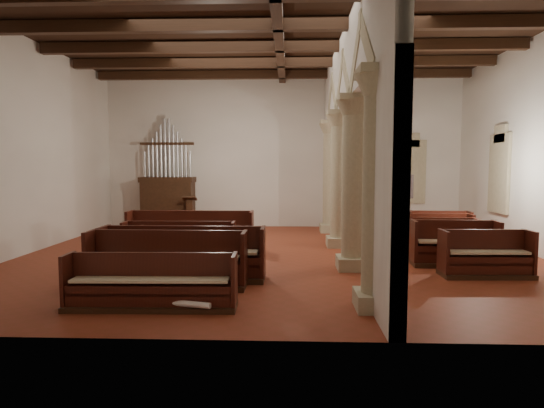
{
  "coord_description": "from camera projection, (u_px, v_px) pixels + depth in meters",
  "views": [
    {
      "loc": [
        0.29,
        -12.19,
        2.47
      ],
      "look_at": [
        -0.2,
        0.5,
        1.38
      ],
      "focal_mm": 30.0,
      "sensor_mm": 36.0,
      "label": 1
    }
  ],
  "objects": [
    {
      "name": "aisle_pew_1",
      "position": [
        454.0,
        251.0,
        11.13
      ],
      "size": [
        2.08,
        0.86,
        1.11
      ],
      "rotation": [
        0.0,
        0.0,
        -0.06
      ],
      "color": "#371F11",
      "rests_on": "floor"
    },
    {
      "name": "floor",
      "position": [
        279.0,
        256.0,
        12.36
      ],
      "size": [
        14.0,
        14.0,
        0.0
      ],
      "primitive_type": "plane",
      "color": "maroon",
      "rests_on": "ground"
    },
    {
      "name": "aisle_pew_0",
      "position": [
        486.0,
        261.0,
        10.04
      ],
      "size": [
        1.98,
        0.75,
        1.03
      ],
      "rotation": [
        0.0,
        0.0,
        0.03
      ],
      "color": "#371F11",
      "rests_on": "floor"
    },
    {
      "name": "wall_left",
      "position": [
        22.0,
        146.0,
        12.37
      ],
      "size": [
        0.02,
        12.0,
        6.0
      ],
      "primitive_type": "cube",
      "color": "white",
      "rests_on": "floor"
    },
    {
      "name": "tube_heater_a",
      "position": [
        182.0,
        303.0,
        7.6
      ],
      "size": [
        1.02,
        0.34,
        0.1
      ],
      "primitive_type": "cylinder",
      "rotation": [
        0.0,
        1.57,
        -0.24
      ],
      "color": "white",
      "rests_on": "floor"
    },
    {
      "name": "processional_banner",
      "position": [
        405.0,
        213.0,
        15.82
      ],
      "size": [
        0.51,
        0.65,
        2.31
      ],
      "rotation": [
        0.0,
        0.0,
        -0.3
      ],
      "color": "#371F11",
      "rests_on": "floor"
    },
    {
      "name": "nave_pew_2",
      "position": [
        183.0,
        262.0,
        9.79
      ],
      "size": [
        3.54,
        0.78,
        1.15
      ],
      "rotation": [
        0.0,
        0.0,
        -0.0
      ],
      "color": "#371F11",
      "rests_on": "floor"
    },
    {
      "name": "nave_pew_6",
      "position": [
        199.0,
        236.0,
        13.87
      ],
      "size": [
        2.81,
        0.83,
        0.97
      ],
      "rotation": [
        0.0,
        0.0,
        0.07
      ],
      "color": "#371F11",
      "rests_on": "floor"
    },
    {
      "name": "ceiling",
      "position": [
        279.0,
        29.0,
        11.85
      ],
      "size": [
        14.0,
        14.0,
        0.0
      ],
      "primitive_type": "plane",
      "rotation": [
        3.14,
        0.0,
        0.0
      ],
      "color": "black",
      "rests_on": "wall_back"
    },
    {
      "name": "window_back",
      "position": [
        409.0,
        172.0,
        17.94
      ],
      "size": [
        1.0,
        0.03,
        2.2
      ],
      "primitive_type": "cube",
      "color": "#367B58",
      "rests_on": "wall_back"
    },
    {
      "name": "hymnal_box_a",
      "position": [
        218.0,
        285.0,
        8.45
      ],
      "size": [
        0.35,
        0.32,
        0.29
      ],
      "primitive_type": "cube",
      "rotation": [
        0.0,
        0.0,
        0.37
      ],
      "color": "navy",
      "rests_on": "floor"
    },
    {
      "name": "aisle_pew_4",
      "position": [
        439.0,
        233.0,
        14.16
      ],
      "size": [
        1.91,
        0.77,
        1.04
      ],
      "rotation": [
        0.0,
        0.0,
        -0.04
      ],
      "color": "#371F11",
      "rests_on": "floor"
    },
    {
      "name": "nave_pew_3",
      "position": [
        192.0,
        253.0,
        11.09
      ],
      "size": [
        2.71,
        0.68,
        0.97
      ],
      "rotation": [
        0.0,
        0.0,
        -0.01
      ],
      "color": "#371F11",
      "rests_on": "floor"
    },
    {
      "name": "aisle_pew_2",
      "position": [
        438.0,
        244.0,
        12.26
      ],
      "size": [
        2.08,
        0.82,
        1.05
      ],
      "rotation": [
        0.0,
        0.0,
        -0.06
      ],
      "color": "#371F11",
      "rests_on": "floor"
    },
    {
      "name": "nave_pew_0",
      "position": [
        151.0,
        291.0,
        7.81
      ],
      "size": [
        2.95,
        0.7,
        0.95
      ],
      "rotation": [
        0.0,
        0.0,
        0.02
      ],
      "color": "#371F11",
      "rests_on": "floor"
    },
    {
      "name": "hymnal_box_c",
      "position": [
        247.0,
        247.0,
        12.38
      ],
      "size": [
        0.3,
        0.26,
        0.28
      ],
      "primitive_type": "cube",
      "rotation": [
        0.0,
        0.0,
        -0.1
      ],
      "color": "navy",
      "rests_on": "floor"
    },
    {
      "name": "hymnal_box_b",
      "position": [
        203.0,
        268.0,
        9.84
      ],
      "size": [
        0.38,
        0.35,
        0.3
      ],
      "primitive_type": "cube",
      "rotation": [
        0.0,
        0.0,
        -0.42
      ],
      "color": "#153795",
      "rests_on": "floor"
    },
    {
      "name": "window_right_b",
      "position": [
        500.0,
        174.0,
        14.39
      ],
      "size": [
        0.03,
        1.0,
        2.2
      ],
      "primitive_type": "cube",
      "color": "#367B58",
      "rests_on": "wall_right"
    },
    {
      "name": "lectern",
      "position": [
        190.0,
        216.0,
        17.31
      ],
      "size": [
        0.55,
        0.55,
        1.32
      ],
      "rotation": [
        0.0,
        0.0,
        0.04
      ],
      "color": "#3E1D13",
      "rests_on": "floor"
    },
    {
      "name": "nave_pew_1",
      "position": [
        167.0,
        268.0,
        9.21
      ],
      "size": [
        3.24,
        0.8,
        1.14
      ],
      "rotation": [
        0.0,
        0.0,
        -0.01
      ],
      "color": "#371F11",
      "rests_on": "floor"
    },
    {
      "name": "arcade",
      "position": [
        347.0,
        124.0,
        11.99
      ],
      "size": [
        0.9,
        11.9,
        6.0
      ],
      "color": "#BDB08C",
      "rests_on": "floor"
    },
    {
      "name": "wall_front",
      "position": [
        268.0,
        126.0,
        6.13
      ],
      "size": [
        14.0,
        0.02,
        6.0
      ],
      "primitive_type": "cube",
      "color": "white",
      "rests_on": "floor"
    },
    {
      "name": "nave_pew_4",
      "position": [
        179.0,
        248.0,
        11.74
      ],
      "size": [
        2.89,
        0.72,
        1.01
      ],
      "rotation": [
        0.0,
        0.0,
        0.02
      ],
      "color": "#371F11",
      "rests_on": "floor"
    },
    {
      "name": "pipe_organ",
      "position": [
        168.0,
        193.0,
        17.89
      ],
      "size": [
        2.1,
        0.85,
        4.4
      ],
      "color": "#371F11",
      "rests_on": "floor"
    },
    {
      "name": "tube_heater_b",
      "position": [
        206.0,
        283.0,
        8.94
      ],
      "size": [
        1.0,
        0.39,
        0.1
      ],
      "primitive_type": "cylinder",
      "rotation": [
        0.0,
        1.57,
        0.29
      ],
      "color": "silver",
      "rests_on": "floor"
    },
    {
      "name": "aisle_pew_3",
      "position": [
        435.0,
        238.0,
        13.08
      ],
      "size": [
        2.07,
        0.75,
        1.07
      ],
      "rotation": [
        0.0,
        0.0,
        0.02
      ],
      "color": "#371F11",
      "rests_on": "floor"
    },
    {
      "name": "dossal_curtain",
      "position": [
        370.0,
        198.0,
        18.02
      ],
      "size": [
        1.8,
        0.07,
        2.17
      ],
      "color": "maroon",
      "rests_on": "floor"
    },
    {
      "name": "ceiling_beams",
      "position": [
        279.0,
        37.0,
        11.86
      ],
      "size": [
        13.8,
        11.8,
        0.3
      ],
      "primitive_type": null,
      "color": "#371F11",
      "rests_on": "wall_back"
    },
    {
      "name": "wall_back",
      "position": [
        282.0,
        152.0,
        18.08
      ],
      "size": [
        14.0,
        0.02,
        6.0
      ],
      "primitive_type": "cube",
      "color": "white",
      "rests_on": "floor"
    },
    {
      "name": "nave_pew_5",
      "position": [
        191.0,
        238.0,
        13.04
      ],
      "size": [
        3.59,
        0.78,
        1.15
      ],
      "rotation": [
        0.0,
        0.0,
        -0.0
      ],
      "color": "#371F11",
      "rests_on": "floor"
    }
  ]
}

